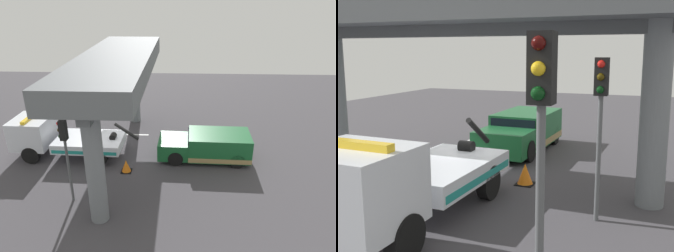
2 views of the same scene
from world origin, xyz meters
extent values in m
cube|color=#423F44|center=(0.00, 0.00, -0.05)|extent=(60.00, 40.00, 0.10)
cube|color=silver|center=(-6.00, -2.97, 0.00)|extent=(2.60, 0.16, 0.01)
cube|color=silver|center=(0.00, -2.97, 0.00)|extent=(2.60, 0.16, 0.01)
cube|color=silver|center=(1.79, 0.04, 0.93)|extent=(3.91, 2.52, 0.55)
cube|color=silver|center=(5.12, -0.07, 1.48)|extent=(2.12, 2.37, 1.65)
cube|color=teal|center=(1.83, 1.24, 0.84)|extent=(3.65, 0.13, 0.20)
cylinder|color=black|center=(-0.40, 0.10, 1.66)|extent=(1.42, 0.22, 1.07)
cylinder|color=black|center=(0.41, 0.08, 1.32)|extent=(0.37, 0.46, 0.36)
cube|color=yellow|center=(5.12, -0.07, 2.38)|extent=(0.30, 1.93, 0.16)
cylinder|color=black|center=(4.95, 0.98, 0.50)|extent=(1.01, 0.35, 1.00)
cylinder|color=black|center=(1.06, 1.10, 0.50)|extent=(1.01, 0.35, 1.00)
cylinder|color=black|center=(0.99, -0.98, 0.50)|extent=(1.01, 0.35, 1.00)
cube|color=#195B2D|center=(-5.68, 0.02, 0.91)|extent=(3.52, 2.30, 1.35)
cube|color=#195B2D|center=(-3.09, -0.06, 0.71)|extent=(1.79, 2.16, 0.95)
cube|color=black|center=(-3.93, -0.03, 1.20)|extent=(0.12, 1.94, 0.59)
cube|color=#9E8451|center=(-5.68, 0.02, 0.41)|extent=(3.54, 2.32, 0.28)
cylinder|color=black|center=(-3.21, 0.90, 0.42)|extent=(0.85, 0.31, 0.84)
cylinder|color=black|center=(-3.27, -1.01, 0.42)|extent=(0.85, 0.31, 0.84)
cylinder|color=black|center=(-6.60, 1.01, 0.42)|extent=(0.85, 0.31, 0.84)
cylinder|color=black|center=(-6.66, -0.91, 0.42)|extent=(0.85, 0.31, 0.84)
cylinder|color=slate|center=(-0.07, 5.45, 2.51)|extent=(0.77, 0.77, 5.01)
cube|color=#5B5F63|center=(-0.07, 0.00, 5.51)|extent=(3.60, 12.90, 1.00)
cube|color=#4A4E52|center=(-0.07, 0.00, 4.83)|extent=(0.50, 12.50, 0.36)
cylinder|color=#515456|center=(1.50, 4.25, 1.58)|extent=(0.12, 0.12, 3.16)
cube|color=black|center=(1.50, 4.25, 3.61)|extent=(0.28, 0.32, 0.90)
sphere|color=red|center=(1.66, 4.25, 3.91)|extent=(0.18, 0.18, 0.18)
sphere|color=#3A2D06|center=(1.66, 4.25, 3.61)|extent=(0.18, 0.18, 0.18)
sphere|color=black|center=(1.66, 4.25, 3.31)|extent=(0.18, 0.18, 0.18)
cylinder|color=#515456|center=(6.50, 4.25, 1.77)|extent=(0.12, 0.12, 3.54)
cube|color=black|center=(6.50, 4.25, 3.99)|extent=(0.28, 0.32, 0.90)
sphere|color=#360605|center=(6.66, 4.25, 4.29)|extent=(0.18, 0.18, 0.18)
sphere|color=gold|center=(6.66, 4.25, 3.99)|extent=(0.18, 0.18, 0.18)
sphere|color=black|center=(6.66, 4.25, 3.69)|extent=(0.18, 0.18, 0.18)
cone|color=orange|center=(-0.56, 1.66, 0.34)|extent=(0.52, 0.52, 0.68)
cube|color=black|center=(-0.56, 1.66, 0.01)|extent=(0.57, 0.57, 0.03)
camera|label=1|loc=(-3.43, 15.84, 9.01)|focal=32.89mm
camera|label=2|loc=(11.42, 5.70, 4.19)|focal=43.89mm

